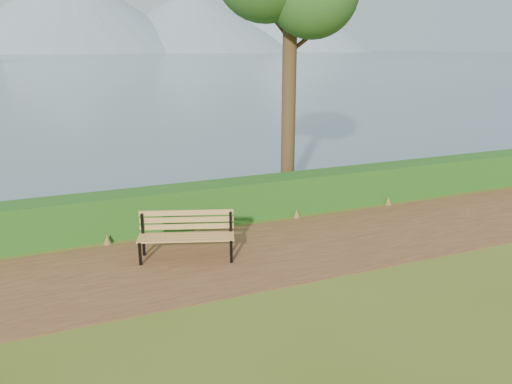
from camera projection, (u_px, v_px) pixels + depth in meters
name	position (u px, v px, depth m)	size (l,w,h in m)	color
ground	(273.00, 256.00, 10.66)	(140.00, 140.00, 0.00)	#505C1A
path	(268.00, 251.00, 10.92)	(40.00, 3.40, 0.01)	#59311E
hedge	(232.00, 201.00, 12.82)	(32.00, 0.85, 1.00)	#1F4814
water	(52.00, 56.00, 241.26)	(700.00, 510.00, 0.00)	slate
mountains	(30.00, 13.00, 359.67)	(585.00, 190.00, 70.00)	gray
bench	(186.00, 232.00, 10.46)	(2.07, 1.19, 1.00)	black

